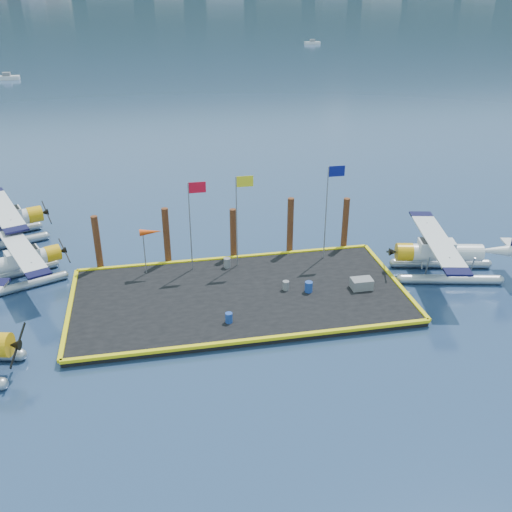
{
  "coord_description": "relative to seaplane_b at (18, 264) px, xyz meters",
  "views": [
    {
      "loc": [
        -4.76,
        -29.78,
        17.8
      ],
      "look_at": [
        1.42,
        2.0,
        1.87
      ],
      "focal_mm": 40.0,
      "sensor_mm": 36.0,
      "label": 1
    }
  ],
  "objects": [
    {
      "name": "ground",
      "position": [
        13.47,
        -4.79,
        -1.36
      ],
      "size": [
        4000.0,
        4000.0,
        0.0
      ],
      "primitive_type": "plane",
      "color": "navy",
      "rests_on": "ground"
    },
    {
      "name": "dock",
      "position": [
        13.47,
        -4.79,
        -1.16
      ],
      "size": [
        20.0,
        10.0,
        0.4
      ],
      "primitive_type": "cube",
      "color": "black",
      "rests_on": "ground"
    },
    {
      "name": "dock_bumpers",
      "position": [
        13.47,
        -4.79,
        -0.87
      ],
      "size": [
        20.25,
        10.25,
        0.18
      ],
      "primitive_type": null,
      "color": "#D8C60C",
      "rests_on": "dock"
    },
    {
      "name": "seaplane_b",
      "position": [
        0.0,
        0.0,
        0.0
      ],
      "size": [
        8.15,
        8.59,
        3.13
      ],
      "rotation": [
        0.0,
        0.0,
        -1.17
      ],
      "color": "#979DA5",
      "rests_on": "ground"
    },
    {
      "name": "seaplane_c",
      "position": [
        -2.36,
        6.81,
        0.17
      ],
      "size": [
        9.17,
        9.72,
        3.51
      ],
      "rotation": [
        0.0,
        0.0,
        -1.21
      ],
      "color": "#979DA5",
      "rests_on": "ground"
    },
    {
      "name": "seaplane_d",
      "position": [
        26.93,
        -4.19,
        0.15
      ],
      "size": [
        9.0,
        9.79,
        3.47
      ],
      "rotation": [
        0.0,
        0.0,
        1.36
      ],
      "color": "#979DA5",
      "rests_on": "ground"
    },
    {
      "name": "drum_1",
      "position": [
        16.37,
        -4.81,
        -0.68
      ],
      "size": [
        0.41,
        0.41,
        0.57
      ],
      "primitive_type": "cylinder",
      "color": "slate",
      "rests_on": "dock"
    },
    {
      "name": "drum_2",
      "position": [
        17.68,
        -5.33,
        -0.63
      ],
      "size": [
        0.48,
        0.48,
        0.67
      ],
      "primitive_type": "cylinder",
      "color": "navy",
      "rests_on": "dock"
    },
    {
      "name": "drum_3",
      "position": [
        12.37,
        -7.8,
        -0.67
      ],
      "size": [
        0.41,
        0.41,
        0.58
      ],
      "primitive_type": "cylinder",
      "color": "navy",
      "rests_on": "dock"
    },
    {
      "name": "drum_5",
      "position": [
        13.26,
        -1.12,
        -0.64
      ],
      "size": [
        0.46,
        0.46,
        0.65
      ],
      "primitive_type": "cylinder",
      "color": "slate",
      "rests_on": "dock"
    },
    {
      "name": "crate",
      "position": [
        21.01,
        -5.55,
        -0.64
      ],
      "size": [
        1.29,
        0.86,
        0.65
      ],
      "primitive_type": "cube",
      "color": "slate",
      "rests_on": "dock"
    },
    {
      "name": "flagpole_red",
      "position": [
        11.17,
        -0.99,
        3.03
      ],
      "size": [
        1.14,
        0.08,
        6.0
      ],
      "color": "gray",
      "rests_on": "dock"
    },
    {
      "name": "flagpole_yellow",
      "position": [
        14.17,
        -0.99,
        3.15
      ],
      "size": [
        1.14,
        0.08,
        6.2
      ],
      "color": "gray",
      "rests_on": "dock"
    },
    {
      "name": "flagpole_blue",
      "position": [
        20.16,
        -0.99,
        3.32
      ],
      "size": [
        1.14,
        0.08,
        6.5
      ],
      "color": "gray",
      "rests_on": "dock"
    },
    {
      "name": "windsock",
      "position": [
        8.44,
        -0.99,
        1.87
      ],
      "size": [
        1.4,
        0.44,
        3.12
      ],
      "color": "gray",
      "rests_on": "dock"
    },
    {
      "name": "piling_0",
      "position": [
        4.97,
        0.61,
        0.64
      ],
      "size": [
        0.44,
        0.44,
        4.0
      ],
      "primitive_type": "cylinder",
      "color": "#411F12",
      "rests_on": "ground"
    },
    {
      "name": "piling_1",
      "position": [
        9.47,
        0.61,
        0.74
      ],
      "size": [
        0.44,
        0.44,
        4.2
      ],
      "primitive_type": "cylinder",
      "color": "#411F12",
      "rests_on": "ground"
    },
    {
      "name": "piling_2",
      "position": [
        13.97,
        0.61,
        0.54
      ],
      "size": [
        0.44,
        0.44,
        3.8
      ],
      "primitive_type": "cylinder",
      "color": "#411F12",
      "rests_on": "ground"
    },
    {
      "name": "piling_3",
      "position": [
        17.97,
        0.61,
        0.79
      ],
      "size": [
        0.44,
        0.44,
        4.3
      ],
      "primitive_type": "cylinder",
      "color": "#411F12",
      "rests_on": "ground"
    },
    {
      "name": "piling_4",
      "position": [
        21.97,
        0.61,
        0.64
      ],
      "size": [
        0.44,
        0.44,
        4.0
      ],
      "primitive_type": "cylinder",
      "color": "#411F12",
      "rests_on": "ground"
    }
  ]
}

